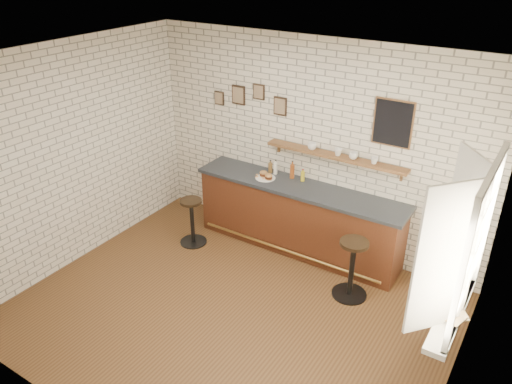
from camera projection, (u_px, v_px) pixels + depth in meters
ground at (231, 312)px, 6.09m from camera, size 5.00×5.00×0.00m
bar_counter at (298, 218)px, 7.14m from camera, size 3.10×0.65×1.01m
sandwich_plate at (265, 178)px, 7.14m from camera, size 0.28×0.28×0.01m
ciabatta_sandwich at (266, 175)px, 7.11m from camera, size 0.25×0.17×0.08m
potato_chips at (265, 177)px, 7.14m from camera, size 0.26×0.18×0.00m
bitters_bottle_brown at (270, 167)px, 7.28m from camera, size 0.06×0.06×0.20m
bitters_bottle_white at (275, 168)px, 7.24m from camera, size 0.06×0.06×0.22m
bitters_bottle_amber at (292, 171)px, 7.10m from camera, size 0.06×0.06×0.27m
condiment_bottle_yellow at (303, 176)px, 7.03m from camera, size 0.06×0.06×0.18m
bar_stool_left at (192, 220)px, 7.32m from camera, size 0.40×0.40×0.72m
bar_stool_right at (352, 267)px, 6.20m from camera, size 0.45×0.45×0.80m
wall_shelf at (335, 156)px, 6.66m from camera, size 2.00×0.18×0.18m
shelf_cup_a at (312, 146)px, 6.79m from camera, size 0.13×0.13×0.10m
shelf_cup_b at (338, 152)px, 6.61m from camera, size 0.12×0.12×0.10m
shelf_cup_c at (353, 156)px, 6.50m from camera, size 0.13×0.13×0.09m
shelf_cup_d at (374, 160)px, 6.37m from camera, size 0.13×0.13×0.09m
back_wall_decor at (328, 112)px, 6.54m from camera, size 2.96×0.02×0.56m
window_sill at (452, 311)px, 4.76m from camera, size 0.20×1.35×0.06m
casement_window at (462, 243)px, 4.44m from camera, size 0.40×1.30×1.56m
book_lower at (448, 313)px, 4.67m from camera, size 0.26×0.27×0.02m
book_upper at (447, 314)px, 4.63m from camera, size 0.20×0.24×0.02m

